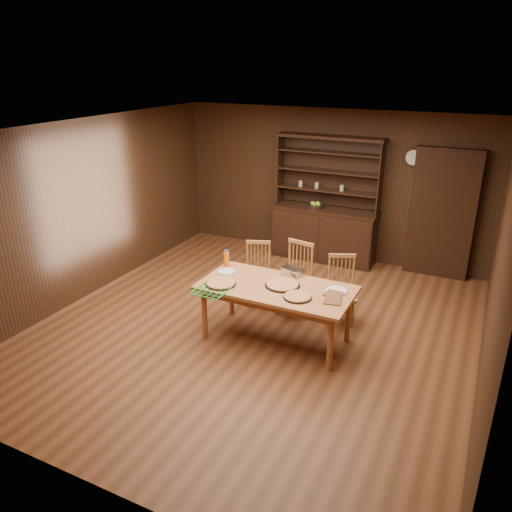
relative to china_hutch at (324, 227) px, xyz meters
The scene contains 20 objects.
floor 2.82m from the china_hutch, 89.99° to the right, with size 6.00×6.00×0.00m, color brown.
room_shell 2.92m from the china_hutch, 89.99° to the right, with size 6.00×6.00×6.00m.
china_hutch is the anchor object (origin of this frame).
doorway 1.96m from the china_hutch, ahead, with size 1.00×0.18×2.10m, color black.
wall_clock 1.89m from the china_hutch, ahead, with size 0.30×0.05×0.30m.
dining_table 2.94m from the china_hutch, 83.04° to the right, with size 1.90×0.95×0.75m.
chair_left 2.06m from the china_hutch, 99.13° to the right, with size 0.48×0.47×0.92m.
chair_center 2.10m from the china_hutch, 81.92° to the right, with size 0.49×0.48×1.03m.
chair_right 2.26m from the china_hutch, 65.49° to the right, with size 0.50×0.49×0.94m.
pizza_left 3.19m from the china_hutch, 95.18° to the right, with size 0.38×0.38×0.04m.
pizza_right 3.19m from the china_hutch, 77.12° to the right, with size 0.34×0.34×0.04m.
pizza_center 2.91m from the china_hutch, 81.74° to the right, with size 0.44×0.44×0.04m.
cooling_rack 3.40m from the china_hutch, 95.13° to the right, with size 0.38×0.38×0.02m, color #0B9B33, non-canonical shape.
plate_left 2.84m from the china_hutch, 98.37° to the right, with size 0.25×0.25×0.02m.
plate_right 2.94m from the china_hutch, 68.76° to the right, with size 0.28×0.28×0.02m.
foil_dish 2.55m from the china_hutch, 80.92° to the right, with size 0.24×0.18×0.10m, color silver.
juice_bottle 2.68m from the china_hutch, 101.11° to the right, with size 0.08×0.08×0.23m.
pot_holder_a 3.21m from the china_hutch, 69.78° to the right, with size 0.20×0.20×0.01m, color #AD1324.
pot_holder_b 3.03m from the china_hutch, 69.43° to the right, with size 0.20×0.20×0.02m, color #AD1324.
fruit_bowl 0.43m from the china_hutch, 157.34° to the right, with size 0.29×0.29×0.12m.
Camera 1 is at (2.57, -5.29, 3.38)m, focal length 35.00 mm.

